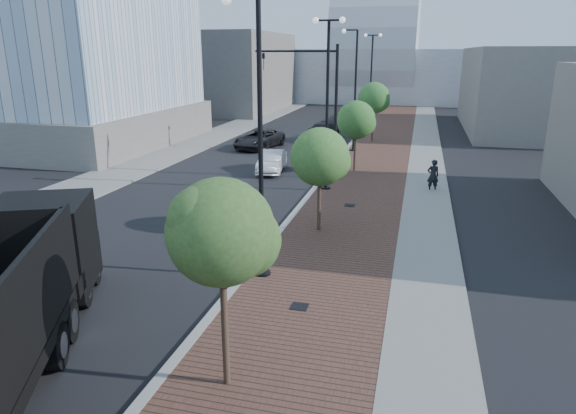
# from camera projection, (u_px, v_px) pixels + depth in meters

# --- Properties ---
(sidewalk) EXTENTS (7.00, 140.00, 0.12)m
(sidewalk) POSITION_uv_depth(u_px,v_px,m) (394.00, 141.00, 44.70)
(sidewalk) COLOR #4C2D23
(sidewalk) RESTS_ON ground
(concrete_strip) EXTENTS (2.40, 140.00, 0.13)m
(concrete_strip) POSITION_uv_depth(u_px,v_px,m) (426.00, 142.00, 44.05)
(concrete_strip) COLOR slate
(concrete_strip) RESTS_ON ground
(curb) EXTENTS (0.30, 140.00, 0.14)m
(curb) POSITION_uv_depth(u_px,v_px,m) (355.00, 139.00, 45.54)
(curb) COLOR gray
(curb) RESTS_ON ground
(west_sidewalk) EXTENTS (4.00, 140.00, 0.12)m
(west_sidewalk) POSITION_uv_depth(u_px,v_px,m) (220.00, 133.00, 48.66)
(west_sidewalk) COLOR slate
(west_sidewalk) RESTS_ON ground
(dump_truck) EXTENTS (8.23, 13.65, 3.75)m
(dump_truck) POSITION_uv_depth(u_px,v_px,m) (7.00, 305.00, 12.40)
(dump_truck) COLOR black
(dump_truck) RESTS_ON ground
(white_sedan) EXTENTS (1.97, 4.32, 1.38)m
(white_sedan) POSITION_uv_depth(u_px,v_px,m) (272.00, 161.00, 33.08)
(white_sedan) COLOR silver
(white_sedan) RESTS_ON ground
(dark_car_mid) EXTENTS (3.44, 5.78, 1.50)m
(dark_car_mid) POSITION_uv_depth(u_px,v_px,m) (259.00, 139.00, 41.26)
(dark_car_mid) COLOR black
(dark_car_mid) RESTS_ON ground
(dark_car_far) EXTENTS (2.98, 5.42, 1.49)m
(dark_car_far) POSITION_uv_depth(u_px,v_px,m) (321.00, 132.00, 45.06)
(dark_car_far) COLOR black
(dark_car_far) RESTS_ON ground
(pedestrian) EXTENTS (0.76, 0.60, 1.84)m
(pedestrian) POSITION_uv_depth(u_px,v_px,m) (433.00, 176.00, 28.23)
(pedestrian) COLOR black
(pedestrian) RESTS_ON ground
(streetlight_1) EXTENTS (1.44, 0.56, 9.21)m
(streetlight_1) POSITION_uv_depth(u_px,v_px,m) (257.00, 154.00, 16.40)
(streetlight_1) COLOR black
(streetlight_1) RESTS_ON ground
(streetlight_2) EXTENTS (1.72, 0.56, 9.28)m
(streetlight_2) POSITION_uv_depth(u_px,v_px,m) (327.00, 105.00, 27.34)
(streetlight_2) COLOR black
(streetlight_2) RESTS_ON ground
(streetlight_3) EXTENTS (1.44, 0.56, 9.21)m
(streetlight_3) POSITION_uv_depth(u_px,v_px,m) (354.00, 96.00, 38.62)
(streetlight_3) COLOR black
(streetlight_3) RESTS_ON ground
(streetlight_4) EXTENTS (1.72, 0.56, 9.28)m
(streetlight_4) POSITION_uv_depth(u_px,v_px,m) (371.00, 81.00, 49.56)
(streetlight_4) COLOR black
(streetlight_4) RESTS_ON ground
(traffic_mast) EXTENTS (5.09, 0.20, 8.00)m
(traffic_mast) POSITION_uv_depth(u_px,v_px,m) (321.00, 97.00, 30.29)
(traffic_mast) COLOR black
(traffic_mast) RESTS_ON ground
(tree_0) EXTENTS (2.41, 2.36, 5.04)m
(tree_0) POSITION_uv_depth(u_px,v_px,m) (223.00, 233.00, 10.74)
(tree_0) COLOR #382619
(tree_0) RESTS_ON ground
(tree_1) EXTENTS (2.50, 2.47, 4.58)m
(tree_1) POSITION_uv_depth(u_px,v_px,m) (321.00, 157.00, 21.07)
(tree_1) COLOR #382619
(tree_1) RESTS_ON ground
(tree_2) EXTENTS (2.48, 2.45, 4.63)m
(tree_2) POSITION_uv_depth(u_px,v_px,m) (357.00, 120.00, 32.16)
(tree_2) COLOR #382619
(tree_2) RESTS_ON ground
(tree_3) EXTENTS (2.69, 2.69, 5.15)m
(tree_3) POSITION_uv_depth(u_px,v_px,m) (374.00, 98.00, 43.15)
(tree_3) COLOR #382619
(tree_3) RESTS_ON ground
(tower_podium) EXTENTS (19.00, 19.00, 3.00)m
(tower_podium) POSITION_uv_depth(u_px,v_px,m) (66.00, 126.00, 43.47)
(tower_podium) COLOR #65615B
(tower_podium) RESTS_ON ground
(convention_center) EXTENTS (50.00, 30.00, 50.00)m
(convention_center) POSITION_uv_depth(u_px,v_px,m) (378.00, 62.00, 85.93)
(convention_center) COLOR #A6ABB0
(convention_center) RESTS_ON ground
(commercial_block_nw) EXTENTS (14.00, 20.00, 10.00)m
(commercial_block_nw) POSITION_uv_depth(u_px,v_px,m) (226.00, 72.00, 67.40)
(commercial_block_nw) COLOR #625D58
(commercial_block_nw) RESTS_ON ground
(commercial_block_ne) EXTENTS (12.00, 22.00, 8.00)m
(commercial_block_ne) POSITION_uv_depth(u_px,v_px,m) (531.00, 90.00, 49.80)
(commercial_block_ne) COLOR slate
(commercial_block_ne) RESTS_ON ground
(utility_cover_1) EXTENTS (0.50, 0.50, 0.02)m
(utility_cover_1) POSITION_uv_depth(u_px,v_px,m) (300.00, 306.00, 15.33)
(utility_cover_1) COLOR black
(utility_cover_1) RESTS_ON sidewalk
(utility_cover_2) EXTENTS (0.50, 0.50, 0.02)m
(utility_cover_2) POSITION_uv_depth(u_px,v_px,m) (349.00, 205.00, 25.51)
(utility_cover_2) COLOR black
(utility_cover_2) RESTS_ON sidewalk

